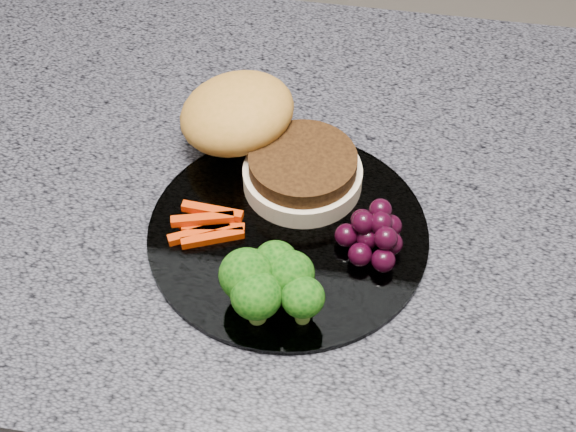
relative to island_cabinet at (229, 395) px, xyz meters
The scene contains 7 objects.
island_cabinet is the anchor object (origin of this frame).
countertop 0.45m from the island_cabinet, ahead, with size 1.20×0.60×0.04m, color #53525D.
plate 0.49m from the island_cabinet, 36.20° to the right, with size 0.26×0.26×0.01m, color white.
burger 0.51m from the island_cabinet, 18.89° to the left, with size 0.22×0.19×0.06m.
carrot_sticks 0.49m from the island_cabinet, 72.69° to the right, with size 0.07×0.05×0.02m.
broccoli 0.54m from the island_cabinet, 57.91° to the right, with size 0.09×0.08×0.06m.
grape_bunch 0.53m from the island_cabinet, 23.53° to the right, with size 0.06×0.07×0.04m.
Camera 1 is at (0.18, -0.54, 1.47)m, focal length 50.00 mm.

